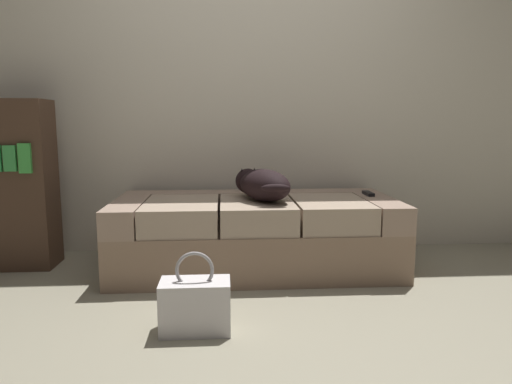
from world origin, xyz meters
TOP-DOWN VIEW (x-y plane):
  - ground_plane at (0.00, 0.00)m, footprint 10.00×10.00m
  - back_wall at (0.00, 1.56)m, footprint 6.40×0.10m
  - couch at (0.00, 1.02)m, footprint 1.81×0.85m
  - dog_dark at (0.03, 0.94)m, footprint 0.42×0.56m
  - tv_remote at (0.77, 1.10)m, footprint 0.04×0.15m
  - handbag at (-0.34, 0.09)m, footprint 0.32×0.18m
  - bookshelf at (-1.61, 1.16)m, footprint 0.56×0.30m

SIDE VIEW (x-z plane):
  - ground_plane at x=0.00m, z-range 0.00..0.00m
  - handbag at x=-0.34m, z-range -0.06..0.31m
  - couch at x=0.00m, z-range 0.00..0.46m
  - tv_remote at x=0.77m, z-range 0.46..0.49m
  - bookshelf at x=-1.61m, z-range 0.00..1.10m
  - dog_dark at x=0.03m, z-range 0.47..0.67m
  - back_wall at x=0.00m, z-range 0.00..2.80m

